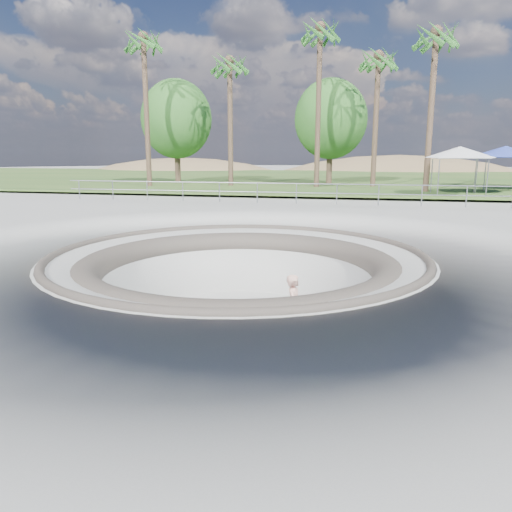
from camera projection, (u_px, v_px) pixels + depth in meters
name	position (u px, v px, depth m)	size (l,w,h in m)	color
ground	(238.00, 255.00, 13.57)	(180.00, 180.00, 0.00)	#A1A19C
skate_bowl	(238.00, 319.00, 13.95)	(14.00, 14.00, 4.10)	#A1A19C
grass_strip	(328.00, 179.00, 46.05)	(180.00, 36.00, 0.12)	#2E5321
distant_hills	(366.00, 223.00, 68.94)	(103.20, 45.00, 28.60)	olive
safety_railing	(296.00, 193.00, 24.91)	(25.00, 0.06, 1.03)	gray
skateboard	(294.00, 340.00, 12.39)	(0.80, 0.42, 0.08)	#95623B
skater	(294.00, 308.00, 12.22)	(0.60, 0.40, 1.65)	#DEA48F
canopy_white	(460.00, 152.00, 28.48)	(5.42, 5.42, 2.74)	gray
canopy_blue	(505.00, 152.00, 30.00)	(5.02, 5.02, 2.78)	gray
palm_a	(144.00, 46.00, 33.93)	(2.60, 2.60, 10.99)	brown
palm_b	(230.00, 68.00, 34.82)	(2.60, 2.60, 9.58)	brown
palm_c	(320.00, 38.00, 33.08)	(2.60, 2.60, 11.42)	brown
palm_d	(378.00, 64.00, 33.79)	(2.60, 2.60, 9.71)	brown
palm_e	(436.00, 42.00, 29.31)	(2.60, 2.60, 10.26)	brown
bushy_tree_left	(176.00, 119.00, 39.02)	(5.59, 5.08, 8.07)	brown
bushy_tree_mid	(331.00, 119.00, 37.98)	(5.53, 5.03, 7.98)	brown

